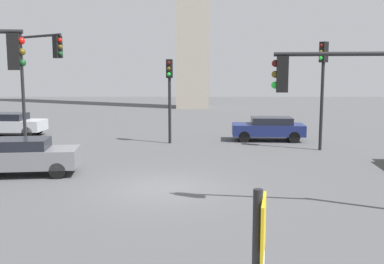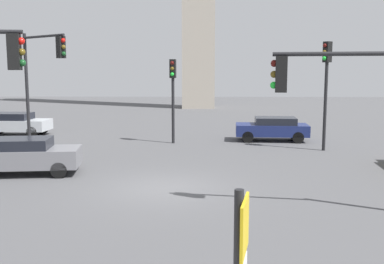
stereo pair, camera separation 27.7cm
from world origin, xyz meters
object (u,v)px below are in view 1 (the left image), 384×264
(traffic_light_3, at_px, (358,92))
(car_2, at_px, (270,128))
(traffic_light_2, at_px, (171,85))
(traffic_light_4, at_px, (40,67))
(traffic_light_1, at_px, (324,75))
(car_1, at_px, (24,156))
(car_3, at_px, (11,124))

(traffic_light_3, distance_m, car_2, 13.23)
(traffic_light_3, xyz_separation_m, car_2, (-0.13, 12.96, -2.65))
(traffic_light_2, bearing_deg, traffic_light_4, -58.92)
(traffic_light_4, bearing_deg, traffic_light_1, 39.16)
(traffic_light_3, bearing_deg, traffic_light_4, -29.60)
(traffic_light_4, xyz_separation_m, car_1, (0.90, -4.90, -3.37))
(traffic_light_3, distance_m, car_1, 12.11)
(car_3, bearing_deg, car_2, -4.35)
(traffic_light_2, relative_size, car_1, 1.08)
(car_1, bearing_deg, car_2, 31.45)
(traffic_light_2, xyz_separation_m, traffic_light_3, (5.71, -12.03, 0.17))
(traffic_light_4, distance_m, car_1, 6.02)
(car_3, bearing_deg, traffic_light_1, -13.16)
(traffic_light_1, height_order, car_1, traffic_light_1)
(traffic_light_1, xyz_separation_m, traffic_light_3, (-1.93, -9.90, -0.35))
(car_2, bearing_deg, traffic_light_2, 13.28)
(traffic_light_2, bearing_deg, car_3, -97.99)
(traffic_light_3, height_order, traffic_light_4, traffic_light_4)
(car_1, xyz_separation_m, car_3, (-4.69, 10.34, 0.00))
(car_2, bearing_deg, traffic_light_3, 94.35)
(traffic_light_1, height_order, traffic_light_3, traffic_light_1)
(car_2, bearing_deg, traffic_light_1, 127.70)
(traffic_light_1, xyz_separation_m, traffic_light_4, (-13.77, -0.53, 0.39))
(traffic_light_3, bearing_deg, car_1, -13.46)
(traffic_light_2, xyz_separation_m, car_3, (-9.93, 2.78, -2.46))
(car_1, relative_size, car_3, 1.02)
(traffic_light_3, height_order, car_3, traffic_light_3)
(traffic_light_3, bearing_deg, traffic_light_1, -92.27)
(traffic_light_4, relative_size, car_2, 1.40)
(traffic_light_3, bearing_deg, car_2, -80.68)
(car_2, height_order, car_3, car_3)
(traffic_light_4, bearing_deg, traffic_light_3, -1.40)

